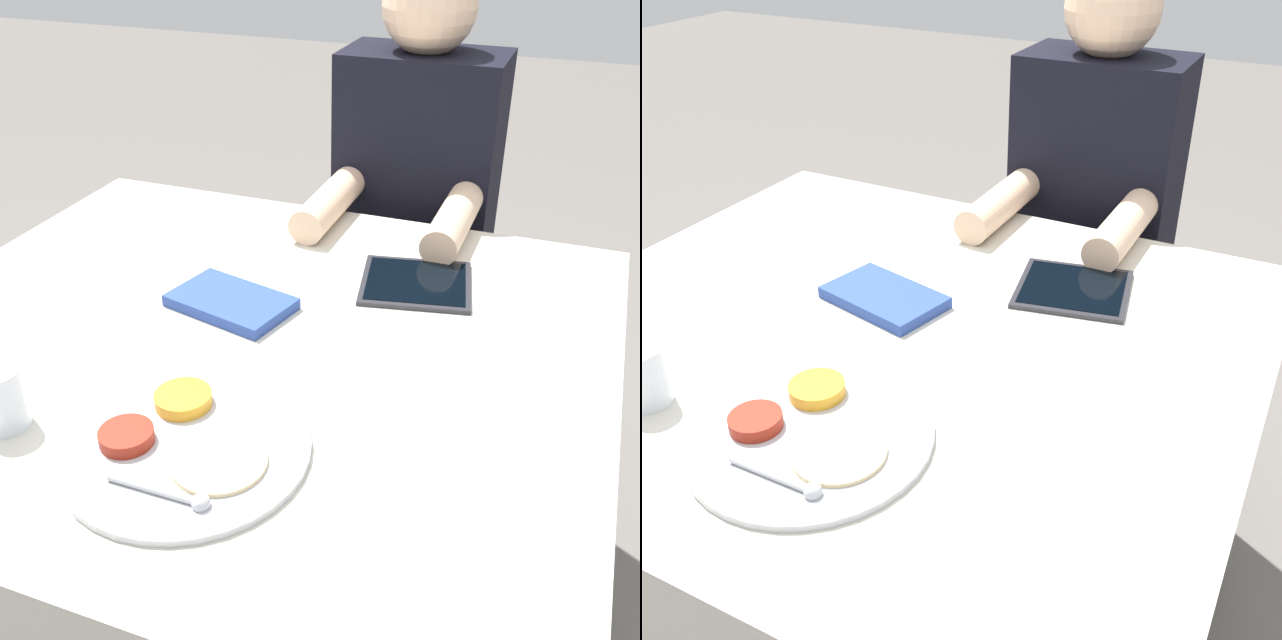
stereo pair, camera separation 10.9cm
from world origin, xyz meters
The scene contains 6 objects.
dining_table centered at (0.00, 0.00, 0.39)m, with size 1.13×1.03×0.78m.
thali_tray centered at (0.05, -0.27, 0.79)m, with size 0.31×0.31×0.03m.
red_notebook centered at (-0.05, 0.07, 0.79)m, with size 0.22×0.16×0.02m.
tablet_device centered at (0.22, 0.25, 0.78)m, with size 0.22×0.21×0.01m.
person_diner centered at (0.11, 0.69, 0.60)m, with size 0.34×0.48×1.26m.
drinking_glass centered at (-0.19, -0.31, 0.82)m, with size 0.06×0.06×0.09m.
Camera 1 is at (0.46, -0.88, 1.40)m, focal length 42.00 mm.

